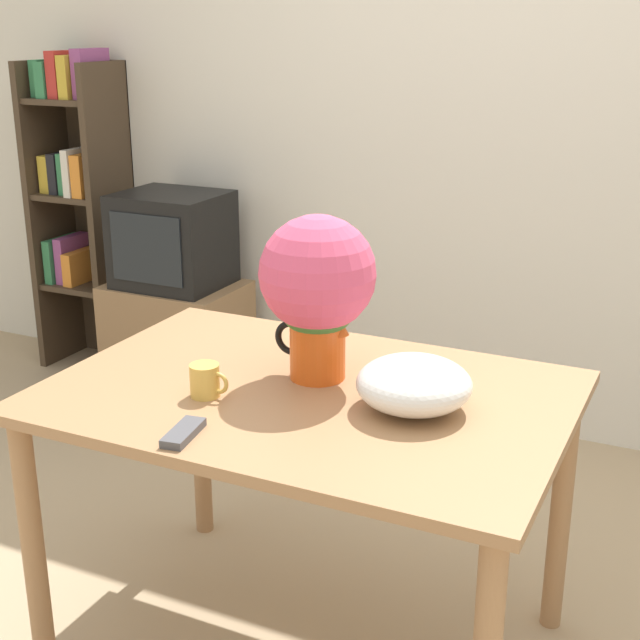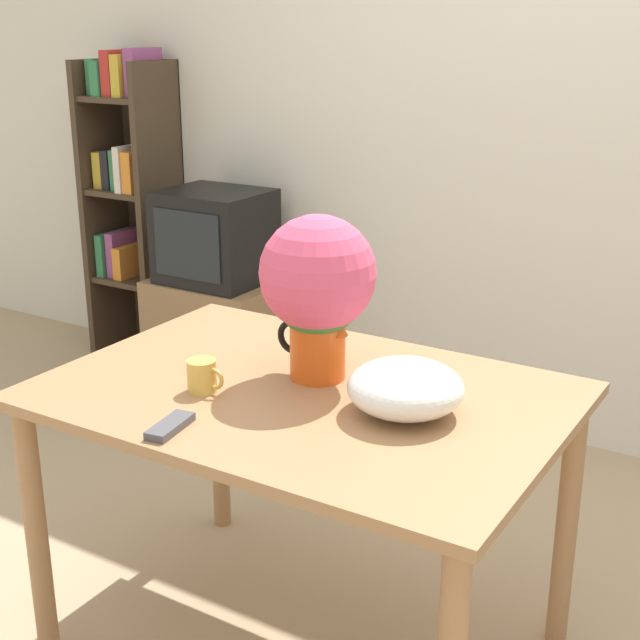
# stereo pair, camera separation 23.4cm
# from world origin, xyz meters

# --- Properties ---
(wall_back) EXTENTS (8.00, 0.05, 2.60)m
(wall_back) POSITION_xyz_m (0.00, 1.74, 1.30)
(wall_back) COLOR silver
(wall_back) RESTS_ON ground_plane
(table) EXTENTS (1.33, 0.93, 0.80)m
(table) POSITION_xyz_m (-0.04, 0.01, 0.69)
(table) COLOR #A3754C
(table) RESTS_ON ground_plane
(flower_vase) EXTENTS (0.31, 0.31, 0.44)m
(flower_vase) POSITION_xyz_m (-0.05, 0.10, 1.06)
(flower_vase) COLOR #E05619
(flower_vase) RESTS_ON table
(coffee_mug) EXTENTS (0.11, 0.08, 0.09)m
(coffee_mug) POSITION_xyz_m (-0.25, -0.13, 0.84)
(coffee_mug) COLOR gold
(coffee_mug) RESTS_ON table
(white_bowl) EXTENTS (0.29, 0.29, 0.13)m
(white_bowl) POSITION_xyz_m (0.25, 0.02, 0.86)
(white_bowl) COLOR white
(white_bowl) RESTS_ON table
(remote_control) EXTENTS (0.07, 0.15, 0.02)m
(remote_control) POSITION_xyz_m (-0.18, -0.36, 0.81)
(remote_control) COLOR #4C4C51
(remote_control) RESTS_ON table
(tv_stand) EXTENTS (0.60, 0.44, 0.55)m
(tv_stand) POSITION_xyz_m (-1.40, 1.39, 0.28)
(tv_stand) COLOR #8E6B47
(tv_stand) RESTS_ON ground_plane
(tv_set) EXTENTS (0.47, 0.41, 0.43)m
(tv_set) POSITION_xyz_m (-1.40, 1.39, 0.76)
(tv_set) COLOR black
(tv_set) RESTS_ON tv_stand
(bookshelf) EXTENTS (0.43, 0.34, 1.59)m
(bookshelf) POSITION_xyz_m (-2.06, 1.56, 0.90)
(bookshelf) COLOR #423323
(bookshelf) RESTS_ON ground_plane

